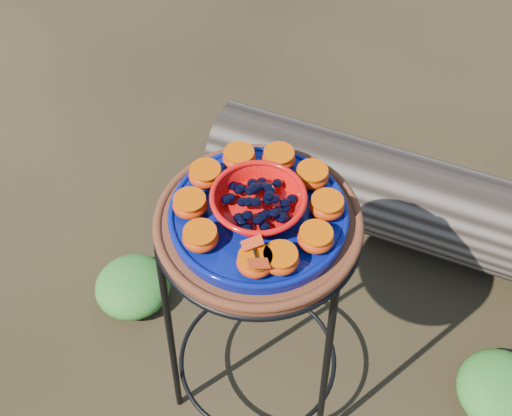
% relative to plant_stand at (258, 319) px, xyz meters
% --- Properties ---
extents(ground, '(60.00, 60.00, 0.00)m').
position_rel_plant_stand_xyz_m(ground, '(0.00, 0.00, -0.35)').
color(ground, black).
extents(plant_stand, '(0.44, 0.44, 0.70)m').
position_rel_plant_stand_xyz_m(plant_stand, '(0.00, 0.00, 0.00)').
color(plant_stand, black).
rests_on(plant_stand, ground).
extents(terracotta_saucer, '(0.39, 0.39, 0.03)m').
position_rel_plant_stand_xyz_m(terracotta_saucer, '(0.00, 0.00, 0.37)').
color(terracotta_saucer, '#622D17').
rests_on(terracotta_saucer, plant_stand).
extents(cobalt_plate, '(0.34, 0.34, 0.02)m').
position_rel_plant_stand_xyz_m(cobalt_plate, '(0.00, 0.00, 0.39)').
color(cobalt_plate, '#001156').
rests_on(cobalt_plate, terracotta_saucer).
extents(red_bowl, '(0.17, 0.17, 0.05)m').
position_rel_plant_stand_xyz_m(red_bowl, '(0.00, 0.00, 0.43)').
color(red_bowl, red).
rests_on(red_bowl, cobalt_plate).
extents(glass_gems, '(0.13, 0.13, 0.02)m').
position_rel_plant_stand_xyz_m(glass_gems, '(0.00, 0.00, 0.46)').
color(glass_gems, black).
rests_on(glass_gems, red_bowl).
extents(orange_half_0, '(0.07, 0.07, 0.04)m').
position_rel_plant_stand_xyz_m(orange_half_0, '(0.03, -0.12, 0.42)').
color(orange_half_0, '#BA2E00').
rests_on(orange_half_0, cobalt_plate).
extents(orange_half_1, '(0.07, 0.07, 0.04)m').
position_rel_plant_stand_xyz_m(orange_half_1, '(0.07, -0.11, 0.42)').
color(orange_half_1, '#BA2E00').
rests_on(orange_half_1, cobalt_plate).
extents(orange_half_2, '(0.07, 0.07, 0.04)m').
position_rel_plant_stand_xyz_m(orange_half_2, '(0.12, -0.05, 0.42)').
color(orange_half_2, '#BA2E00').
rests_on(orange_half_2, cobalt_plate).
extents(orange_half_3, '(0.07, 0.07, 0.04)m').
position_rel_plant_stand_xyz_m(orange_half_3, '(0.12, 0.03, 0.42)').
color(orange_half_3, '#BA2E00').
rests_on(orange_half_3, cobalt_plate).
extents(orange_half_4, '(0.07, 0.07, 0.04)m').
position_rel_plant_stand_xyz_m(orange_half_4, '(0.08, 0.10, 0.42)').
color(orange_half_4, '#BA2E00').
rests_on(orange_half_4, cobalt_plate).
extents(orange_half_5, '(0.07, 0.07, 0.04)m').
position_rel_plant_stand_xyz_m(orange_half_5, '(0.01, 0.13, 0.42)').
color(orange_half_5, '#BA2E00').
rests_on(orange_half_5, cobalt_plate).
extents(orange_half_6, '(0.07, 0.07, 0.04)m').
position_rel_plant_stand_xyz_m(orange_half_6, '(-0.07, 0.11, 0.42)').
color(orange_half_6, '#BA2E00').
rests_on(orange_half_6, cobalt_plate).
extents(orange_half_7, '(0.07, 0.07, 0.04)m').
position_rel_plant_stand_xyz_m(orange_half_7, '(-0.12, 0.05, 0.42)').
color(orange_half_7, '#BA2E00').
rests_on(orange_half_7, cobalt_plate).
extents(orange_half_8, '(0.07, 0.07, 0.04)m').
position_rel_plant_stand_xyz_m(orange_half_8, '(-0.12, -0.03, 0.42)').
color(orange_half_8, '#BA2E00').
rests_on(orange_half_8, cobalt_plate).
extents(orange_half_9, '(0.07, 0.07, 0.04)m').
position_rel_plant_stand_xyz_m(orange_half_9, '(-0.08, -0.10, 0.42)').
color(orange_half_9, '#BA2E00').
rests_on(orange_half_9, cobalt_plate).
extents(butterfly, '(0.09, 0.08, 0.01)m').
position_rel_plant_stand_xyz_m(butterfly, '(0.03, -0.12, 0.45)').
color(butterfly, red).
rests_on(butterfly, orange_half_0).
extents(driftwood_log, '(1.59, 0.63, 0.29)m').
position_rel_plant_stand_xyz_m(driftwood_log, '(0.45, 0.62, -0.21)').
color(driftwood_log, black).
rests_on(driftwood_log, ground).
extents(foliage_left, '(0.23, 0.23, 0.11)m').
position_rel_plant_stand_xyz_m(foliage_left, '(-0.43, 0.18, -0.29)').
color(foliage_left, '#1A6A14').
rests_on(foliage_left, ground).
extents(foliage_right, '(0.24, 0.24, 0.12)m').
position_rel_plant_stand_xyz_m(foliage_right, '(0.64, 0.12, -0.29)').
color(foliage_right, '#1A6A14').
rests_on(foliage_right, ground).
extents(foliage_back, '(0.33, 0.33, 0.17)m').
position_rel_plant_stand_xyz_m(foliage_back, '(-0.13, 0.65, -0.27)').
color(foliage_back, '#1A6A14').
rests_on(foliage_back, ground).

